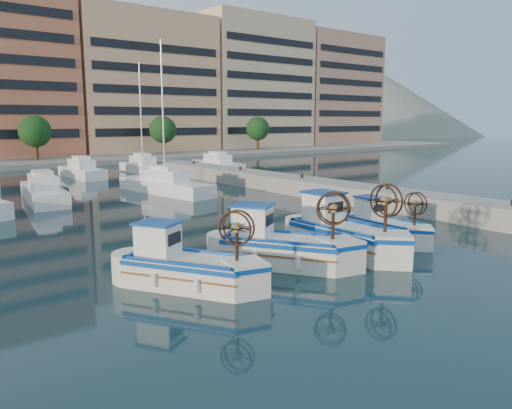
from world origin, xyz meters
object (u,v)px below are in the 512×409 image
Objects in this scene: fishing_boat_a at (185,265)px; fishing_boat_c at (343,232)px; fishing_boat_b at (280,245)px; fishing_boat_d at (384,226)px.

fishing_boat_c is (7.58, -0.24, 0.11)m from fishing_boat_a.
fishing_boat_c reaches higher than fishing_boat_b.
fishing_boat_b is 0.96× the size of fishing_boat_c.
fishing_boat_c reaches higher than fishing_boat_a.
fishing_boat_a is 7.58m from fishing_boat_c.
fishing_boat_d is at bearing -31.43° from fishing_boat_b.
fishing_boat_b reaches higher than fishing_boat_a.
fishing_boat_c reaches higher than fishing_boat_d.
fishing_boat_a is at bearing 178.37° from fishing_boat_c.
fishing_boat_b is 6.60m from fishing_boat_d.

